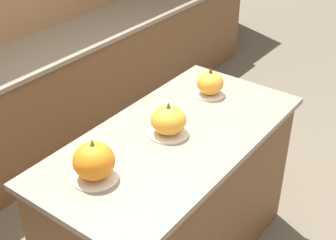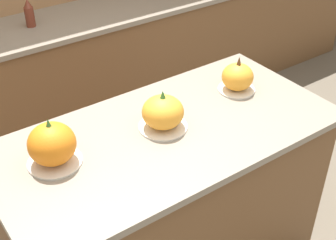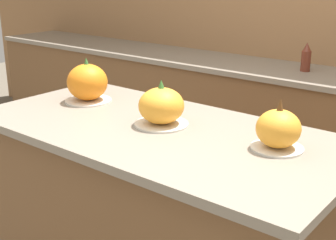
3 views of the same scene
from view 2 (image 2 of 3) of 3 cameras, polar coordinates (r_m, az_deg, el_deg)
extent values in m
cube|color=brown|center=(2.42, -0.05, -10.79)|extent=(1.53, 0.72, 0.91)
cube|color=gray|center=(2.11, -0.05, -1.73)|extent=(1.59, 0.78, 0.03)
cube|color=brown|center=(3.53, -14.53, 3.88)|extent=(6.00, 0.56, 0.87)
cube|color=gray|center=(3.33, -15.66, 10.61)|extent=(6.00, 0.60, 0.03)
cylinder|color=silver|center=(1.98, -13.60, -4.95)|extent=(0.22, 0.22, 0.01)
ellipsoid|color=orange|center=(1.92, -13.97, -2.84)|extent=(0.19, 0.19, 0.17)
cone|color=#38702D|center=(1.86, -14.39, -0.35)|extent=(0.02, 0.02, 0.04)
cylinder|color=silver|center=(2.12, -0.65, -0.80)|extent=(0.22, 0.22, 0.01)
ellipsoid|color=orange|center=(2.07, -0.66, 0.96)|extent=(0.19, 0.19, 0.15)
cone|color=#38702D|center=(2.03, -0.68, 3.08)|extent=(0.03, 0.03, 0.04)
cylinder|color=silver|center=(2.42, 8.33, 3.73)|extent=(0.19, 0.19, 0.01)
ellipsoid|color=orange|center=(2.39, 8.48, 5.23)|extent=(0.16, 0.16, 0.14)
cone|color=brown|center=(2.34, 8.66, 7.12)|extent=(0.02, 0.02, 0.05)
cylinder|color=maroon|center=(3.32, -16.49, 11.96)|extent=(0.06, 0.06, 0.13)
cone|color=maroon|center=(3.29, -16.77, 13.48)|extent=(0.06, 0.06, 0.06)
camera|label=1|loc=(0.73, -113.79, -0.86)|focal=50.00mm
camera|label=3|loc=(2.23, 51.76, 5.45)|focal=50.00mm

